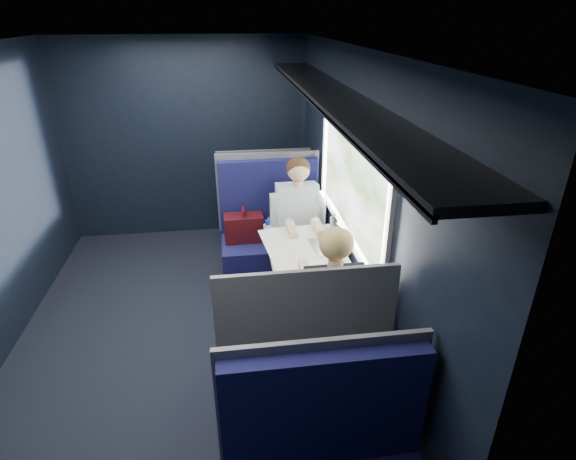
{
  "coord_description": "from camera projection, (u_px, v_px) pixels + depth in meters",
  "views": [
    {
      "loc": [
        0.46,
        -3.17,
        2.51
      ],
      "look_at": [
        0.9,
        0.0,
        0.95
      ],
      "focal_mm": 28.0,
      "sensor_mm": 36.0,
      "label": 1
    }
  ],
  "objects": [
    {
      "name": "ground",
      "position": [
        185.0,
        336.0,
        3.87
      ],
      "size": [
        2.8,
        4.2,
        0.01
      ],
      "primitive_type": "cube",
      "color": "black"
    },
    {
      "name": "room_shell",
      "position": [
        167.0,
        171.0,
        3.22
      ],
      "size": [
        3.0,
        4.4,
        2.4
      ],
      "color": "black",
      "rests_on": "ground"
    },
    {
      "name": "table",
      "position": [
        304.0,
        260.0,
        3.7
      ],
      "size": [
        0.62,
        1.0,
        0.74
      ],
      "color": "#54565E",
      "rests_on": "ground"
    },
    {
      "name": "seat_bay_near",
      "position": [
        270.0,
        240.0,
        4.56
      ],
      "size": [
        1.04,
        0.62,
        1.26
      ],
      "color": "#0D0D3A",
      "rests_on": "ground"
    },
    {
      "name": "seat_bay_far",
      "position": [
        299.0,
        359.0,
        3.01
      ],
      "size": [
        1.04,
        0.62,
        1.26
      ],
      "color": "#0D0D3A",
      "rests_on": "ground"
    },
    {
      "name": "seat_row_front",
      "position": [
        263.0,
        206.0,
        5.39
      ],
      "size": [
        1.04,
        0.51,
        1.16
      ],
      "color": "#0D0D3A",
      "rests_on": "ground"
    },
    {
      "name": "man",
      "position": [
        299.0,
        219.0,
        4.31
      ],
      "size": [
        0.53,
        0.56,
        1.32
      ],
      "color": "black",
      "rests_on": "ground"
    },
    {
      "name": "woman",
      "position": [
        331.0,
        302.0,
        3.05
      ],
      "size": [
        0.53,
        0.56,
        1.32
      ],
      "color": "black",
      "rests_on": "ground"
    },
    {
      "name": "papers",
      "position": [
        303.0,
        249.0,
        3.72
      ],
      "size": [
        0.69,
        0.93,
        0.01
      ],
      "primitive_type": "cube",
      "rotation": [
        0.0,
        0.0,
        0.12
      ],
      "color": "white",
      "rests_on": "table"
    },
    {
      "name": "laptop",
      "position": [
        333.0,
        240.0,
        3.72
      ],
      "size": [
        0.28,
        0.35,
        0.24
      ],
      "color": "silver",
      "rests_on": "table"
    },
    {
      "name": "bottle_small",
      "position": [
        334.0,
        227.0,
        3.87
      ],
      "size": [
        0.07,
        0.07,
        0.23
      ],
      "color": "silver",
      "rests_on": "table"
    },
    {
      "name": "cup",
      "position": [
        315.0,
        224.0,
        4.07
      ],
      "size": [
        0.06,
        0.06,
        0.08
      ],
      "primitive_type": "cylinder",
      "color": "white",
      "rests_on": "table"
    }
  ]
}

